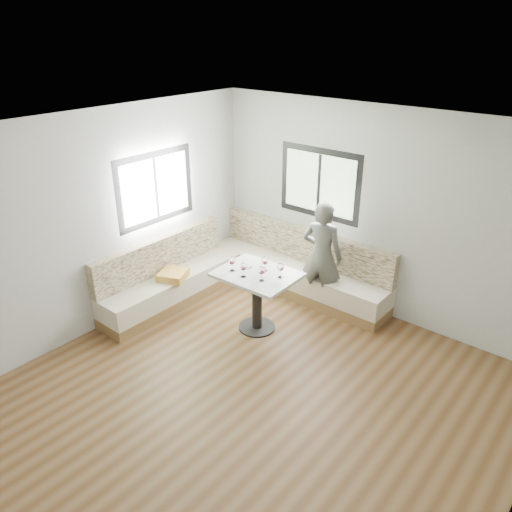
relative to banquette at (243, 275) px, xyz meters
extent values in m
cube|color=brown|center=(1.59, -1.63, -0.33)|extent=(5.00, 5.00, 0.01)
cube|color=white|center=(1.59, -1.63, 2.47)|extent=(5.00, 5.00, 0.01)
cube|color=#B7B7B2|center=(1.59, 0.87, 1.07)|extent=(5.00, 0.01, 2.80)
cube|color=#B7B7B2|center=(-0.91, -1.63, 1.07)|extent=(0.01, 5.00, 2.80)
cube|color=black|center=(0.69, 0.86, 1.32)|extent=(1.30, 0.02, 1.00)
cube|color=black|center=(-0.90, -0.73, 1.32)|extent=(0.02, 1.30, 1.00)
cube|color=brown|center=(0.54, 0.59, -0.25)|extent=(2.90, 0.55, 0.16)
cube|color=beige|center=(0.54, 0.59, -0.03)|extent=(2.90, 0.55, 0.29)
cube|color=beige|center=(0.54, 0.80, 0.37)|extent=(2.90, 0.14, 0.50)
cube|color=brown|center=(-0.64, -0.81, -0.25)|extent=(0.55, 2.25, 0.16)
cube|color=beige|center=(-0.64, -0.81, -0.03)|extent=(0.55, 2.25, 0.29)
cube|color=beige|center=(-0.84, -0.81, 0.37)|extent=(0.14, 2.25, 0.50)
cube|color=gold|center=(-0.53, -0.86, 0.17)|extent=(0.47, 0.47, 0.11)
cylinder|color=black|center=(0.72, -0.54, -0.32)|extent=(0.48, 0.48, 0.02)
cylinder|color=black|center=(0.72, -0.54, 0.05)|extent=(0.13, 0.13, 0.77)
cube|color=silver|center=(0.72, -0.54, 0.46)|extent=(1.02, 0.80, 0.04)
imported|color=#52534D|center=(1.04, 0.46, 0.45)|extent=(0.64, 0.48, 1.57)
cylinder|color=white|center=(0.53, -0.48, 0.50)|extent=(0.10, 0.10, 0.04)
sphere|color=black|center=(0.54, -0.47, 0.51)|extent=(0.02, 0.02, 0.02)
sphere|color=black|center=(0.52, -0.48, 0.51)|extent=(0.02, 0.02, 0.02)
sphere|color=black|center=(0.53, -0.50, 0.51)|extent=(0.02, 0.02, 0.02)
cylinder|color=white|center=(0.44, -0.69, 0.49)|extent=(0.06, 0.06, 0.01)
cylinder|color=white|center=(0.44, -0.69, 0.53)|extent=(0.01, 0.01, 0.08)
ellipsoid|color=white|center=(0.44, -0.69, 0.63)|extent=(0.09, 0.09, 0.10)
cylinder|color=#490510|center=(0.44, -0.69, 0.60)|extent=(0.06, 0.06, 0.02)
cylinder|color=white|center=(0.65, -0.72, 0.49)|extent=(0.06, 0.06, 0.01)
cylinder|color=white|center=(0.65, -0.72, 0.53)|extent=(0.01, 0.01, 0.08)
ellipsoid|color=white|center=(0.65, -0.72, 0.63)|extent=(0.09, 0.09, 0.10)
cylinder|color=#490510|center=(0.65, -0.72, 0.60)|extent=(0.06, 0.06, 0.02)
cylinder|color=white|center=(0.89, -0.66, 0.49)|extent=(0.06, 0.06, 0.01)
cylinder|color=white|center=(0.89, -0.66, 0.53)|extent=(0.01, 0.01, 0.08)
ellipsoid|color=white|center=(0.89, -0.66, 0.63)|extent=(0.09, 0.09, 0.10)
cylinder|color=#490510|center=(0.89, -0.66, 0.60)|extent=(0.06, 0.06, 0.02)
cylinder|color=white|center=(0.75, -0.42, 0.49)|extent=(0.06, 0.06, 0.01)
cylinder|color=white|center=(0.75, -0.42, 0.53)|extent=(0.01, 0.01, 0.08)
ellipsoid|color=white|center=(0.75, -0.42, 0.63)|extent=(0.09, 0.09, 0.10)
cylinder|color=#490510|center=(0.75, -0.42, 0.60)|extent=(0.06, 0.06, 0.02)
cylinder|color=white|center=(1.01, -0.44, 0.49)|extent=(0.06, 0.06, 0.01)
cylinder|color=white|center=(1.01, -0.44, 0.53)|extent=(0.01, 0.01, 0.08)
ellipsoid|color=white|center=(1.01, -0.44, 0.63)|extent=(0.09, 0.09, 0.10)
cylinder|color=#490510|center=(1.01, -0.44, 0.60)|extent=(0.06, 0.06, 0.02)
camera|label=1|loc=(4.28, -4.84, 3.36)|focal=35.00mm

